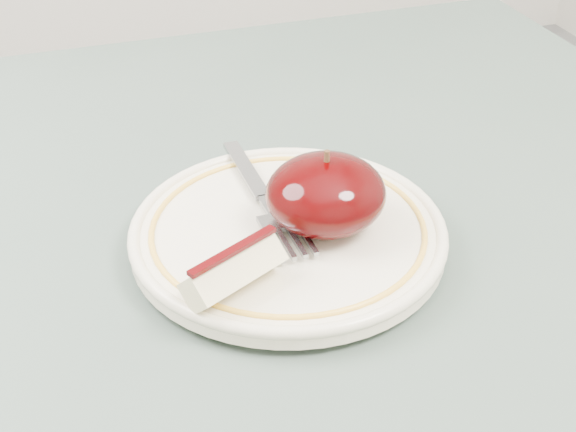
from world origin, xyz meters
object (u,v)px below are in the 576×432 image
object	(u,v)px
plate	(288,232)
apple_half	(326,194)
fork	(264,198)
table	(263,366)

from	to	relation	value
plate	apple_half	xyz separation A→B (m)	(0.03, -0.01, 0.03)
apple_half	fork	bearing A→B (deg)	129.61
table	plate	xyz separation A→B (m)	(0.03, 0.02, 0.10)
plate	apple_half	bearing A→B (deg)	-11.62
plate	fork	size ratio (longest dim) A/B	1.37
apple_half	fork	size ratio (longest dim) A/B	0.51
apple_half	fork	world-z (taller)	apple_half
apple_half	fork	xyz separation A→B (m)	(-0.03, 0.04, -0.02)
table	apple_half	world-z (taller)	apple_half
fork	table	bearing A→B (deg)	159.48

